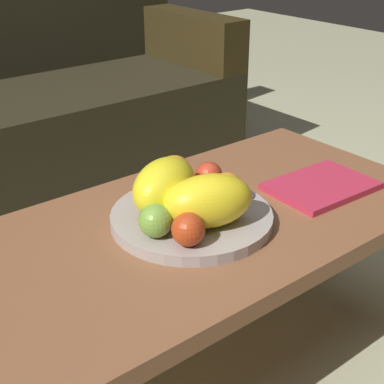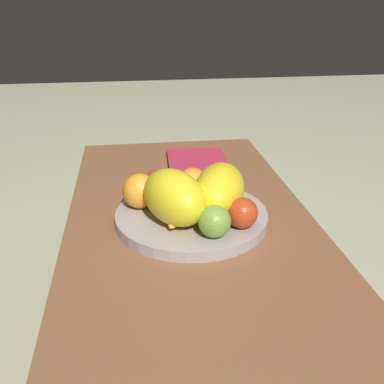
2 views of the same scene
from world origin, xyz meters
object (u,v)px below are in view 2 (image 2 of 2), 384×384
object	(u,v)px
banana_bunch	(180,206)
orange_left	(192,182)
apple_front	(214,221)
apple_left	(242,213)
magazine	(198,164)
apple_right	(157,182)
fruit_bowl	(192,216)
melon_large_front	(219,189)
melon_smaller_beside	(174,197)
coffee_table	(190,231)
orange_front	(140,191)

from	to	relation	value
banana_bunch	orange_left	bearing A→B (deg)	-20.60
apple_front	apple_left	bearing A→B (deg)	-65.52
magazine	apple_front	bearing A→B (deg)	177.86
apple_front	apple_right	xyz separation A→B (m)	(0.23, 0.10, -0.00)
fruit_bowl	apple_right	distance (m)	0.14
fruit_bowl	apple_left	size ratio (longest dim) A/B	5.24
melon_large_front	apple_right	world-z (taller)	melon_large_front
melon_smaller_beside	banana_bunch	xyz separation A→B (m)	(0.01, -0.01, -0.03)
orange_left	apple_left	distance (m)	0.19
orange_left	magazine	world-z (taller)	orange_left
coffee_table	melon_large_front	distance (m)	0.15
fruit_bowl	orange_front	distance (m)	0.14
orange_left	fruit_bowl	bearing A→B (deg)	171.39
apple_left	banana_bunch	bearing A→B (deg)	65.94
fruit_bowl	coffee_table	bearing A→B (deg)	2.18
orange_front	banana_bunch	world-z (taller)	orange_front
orange_front	orange_left	xyz separation A→B (m)	(0.05, -0.13, -0.01)
fruit_bowl	apple_right	world-z (taller)	apple_right
melon_large_front	apple_left	xyz separation A→B (m)	(-0.08, -0.03, -0.02)
melon_smaller_beside	apple_right	bearing A→B (deg)	10.94
apple_right	orange_left	bearing A→B (deg)	-103.48
melon_smaller_beside	apple_left	bearing A→B (deg)	-108.59
coffee_table	melon_smaller_beside	xyz separation A→B (m)	(-0.07, 0.04, 0.13)
coffee_table	orange_front	world-z (taller)	orange_front
melon_large_front	apple_right	bearing A→B (deg)	49.16
magazine	orange_left	bearing A→B (deg)	170.73
orange_front	magazine	bearing A→B (deg)	-30.90
orange_front	magazine	xyz separation A→B (m)	(0.31, -0.18, -0.06)
melon_smaller_beside	orange_front	size ratio (longest dim) A/B	2.22
fruit_bowl	apple_left	distance (m)	0.14
melon_large_front	magazine	bearing A→B (deg)	-0.91
melon_large_front	melon_smaller_beside	xyz separation A→B (m)	(-0.03, 0.11, 0.00)
coffee_table	apple_left	distance (m)	0.19
orange_front	banana_bunch	xyz separation A→B (m)	(-0.07, -0.09, -0.01)
melon_large_front	apple_front	world-z (taller)	melon_large_front
orange_front	apple_front	world-z (taller)	orange_front
apple_front	apple_left	world-z (taller)	apple_front
apple_front	apple_right	world-z (taller)	apple_front
fruit_bowl	orange_front	xyz separation A→B (m)	(0.04, 0.12, 0.05)
coffee_table	melon_smaller_beside	bearing A→B (deg)	149.73
coffee_table	melon_large_front	size ratio (longest dim) A/B	5.97
banana_bunch	melon_large_front	bearing A→B (deg)	-76.47
banana_bunch	fruit_bowl	bearing A→B (deg)	-46.08
melon_large_front	apple_right	size ratio (longest dim) A/B	2.95
fruit_bowl	melon_smaller_beside	size ratio (longest dim) A/B	1.94
apple_right	melon_smaller_beside	bearing A→B (deg)	-169.06
melon_smaller_beside	banana_bunch	bearing A→B (deg)	-53.77
melon_smaller_beside	banana_bunch	distance (m)	0.03
melon_large_front	coffee_table	bearing A→B (deg)	56.70
fruit_bowl	apple_left	world-z (taller)	apple_left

